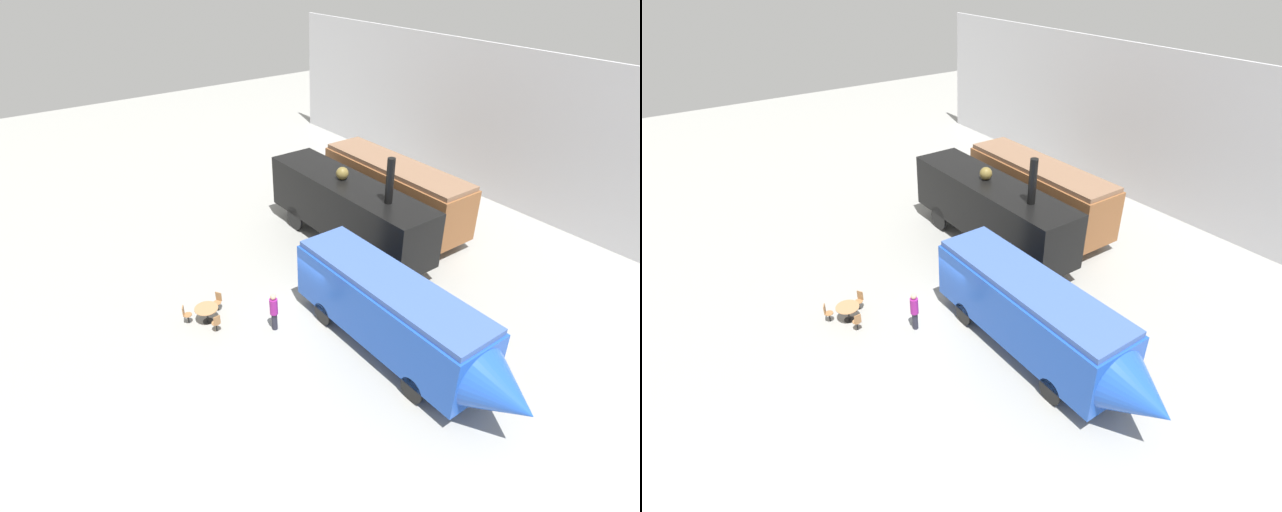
% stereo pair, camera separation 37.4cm
% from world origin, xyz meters
% --- Properties ---
extents(ground_plane, '(80.00, 80.00, 0.00)m').
position_xyz_m(ground_plane, '(0.00, 0.00, 0.00)').
color(ground_plane, gray).
extents(backdrop_wall, '(44.00, 0.15, 9.00)m').
position_xyz_m(backdrop_wall, '(0.00, 15.18, 4.50)').
color(backdrop_wall, silver).
rests_on(backdrop_wall, ground_plane).
extents(passenger_coach_wooden, '(9.50, 2.54, 3.57)m').
position_xyz_m(passenger_coach_wooden, '(-3.93, 8.10, 2.06)').
color(passenger_coach_wooden, brown).
rests_on(passenger_coach_wooden, ground_plane).
extents(steam_locomotive, '(10.41, 2.56, 5.78)m').
position_xyz_m(steam_locomotive, '(-3.36, 4.30, 2.26)').
color(steam_locomotive, black).
rests_on(steam_locomotive, ground_plane).
extents(streamlined_locomotive, '(10.65, 2.43, 3.24)m').
position_xyz_m(streamlined_locomotive, '(4.47, 0.57, 1.91)').
color(streamlined_locomotive, blue).
rests_on(streamlined_locomotive, ground_plane).
extents(cafe_table_near, '(1.00, 1.00, 0.71)m').
position_xyz_m(cafe_table_near, '(-1.93, -4.45, 0.59)').
color(cafe_table_near, black).
rests_on(cafe_table_near, ground_plane).
extents(cafe_chair_0, '(0.36, 0.36, 0.87)m').
position_xyz_m(cafe_chair_0, '(-1.06, -4.43, 0.51)').
color(cafe_chair_0, black).
rests_on(cafe_chair_0, ground_plane).
extents(cafe_chair_1, '(0.39, 0.40, 0.87)m').
position_xyz_m(cafe_chair_1, '(-2.38, -3.70, 0.51)').
color(cafe_chair_1, black).
rests_on(cafe_chair_1, ground_plane).
extents(cafe_chair_2, '(0.39, 0.40, 0.87)m').
position_xyz_m(cafe_chair_2, '(-2.35, -5.21, 0.51)').
color(cafe_chair_2, black).
rests_on(cafe_chair_2, ground_plane).
extents(visitor_person, '(0.34, 0.34, 1.76)m').
position_xyz_m(visitor_person, '(0.17, -2.40, 0.96)').
color(visitor_person, '#262633').
rests_on(visitor_person, ground_plane).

